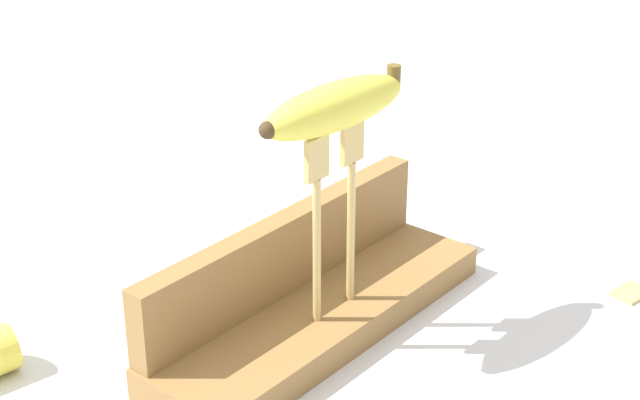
# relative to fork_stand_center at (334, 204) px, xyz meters

# --- Properties ---
(ground_plane) EXTENTS (3.00, 3.00, 0.00)m
(ground_plane) POSITION_rel_fork_stand_center_xyz_m (0.00, 0.02, -0.13)
(ground_plane) COLOR silver
(wooden_board) EXTENTS (0.35, 0.10, 0.03)m
(wooden_board) POSITION_rel_fork_stand_center_xyz_m (0.00, 0.02, -0.11)
(wooden_board) COLOR olive
(wooden_board) RESTS_ON ground
(board_backstop) EXTENTS (0.35, 0.02, 0.07)m
(board_backstop) POSITION_rel_fork_stand_center_xyz_m (0.00, 0.06, -0.07)
(board_backstop) COLOR olive
(board_backstop) RESTS_ON wooden_board
(fork_stand_center) EXTENTS (0.07, 0.01, 0.17)m
(fork_stand_center) POSITION_rel_fork_stand_center_xyz_m (0.00, 0.00, 0.00)
(fork_stand_center) COLOR tan
(fork_stand_center) RESTS_ON wooden_board
(banana_raised_center) EXTENTS (0.16, 0.05, 0.04)m
(banana_raised_center) POSITION_rel_fork_stand_center_xyz_m (-0.00, 0.00, 0.09)
(banana_raised_center) COLOR #DBD147
(banana_raised_center) RESTS_ON fork_stand_center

